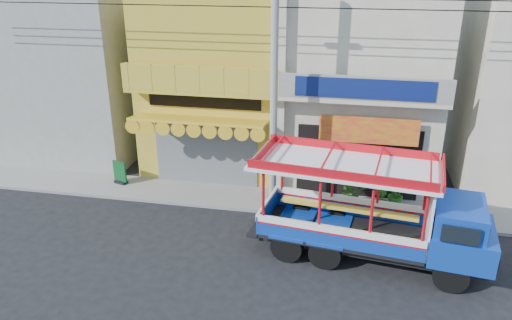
{
  "coord_description": "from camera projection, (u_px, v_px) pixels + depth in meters",
  "views": [
    {
      "loc": [
        1.59,
        -13.0,
        8.84
      ],
      "look_at": [
        -1.46,
        2.5,
        2.33
      ],
      "focal_mm": 35.0,
      "sensor_mm": 36.0,
      "label": 1
    }
  ],
  "objects": [
    {
      "name": "songthaew_truck",
      "position": [
        388.0,
        215.0,
        14.95
      ],
      "size": [
        7.4,
        3.22,
        3.34
      ],
      "color": "black",
      "rests_on": "ground"
    },
    {
      "name": "shophouse_right",
      "position": [
        363.0,
        78.0,
        20.75
      ],
      "size": [
        6.0,
        6.75,
        8.24
      ],
      "color": "#B4A794",
      "rests_on": "ground"
    },
    {
      "name": "ground",
      "position": [
        287.0,
        263.0,
        15.45
      ],
      "size": [
        90.0,
        90.0,
        0.0
      ],
      "primitive_type": "plane",
      "color": "black",
      "rests_on": "ground"
    },
    {
      "name": "utility_pole",
      "position": [
        278.0,
        78.0,
        16.67
      ],
      "size": [
        28.0,
        0.26,
        9.0
      ],
      "color": "gray",
      "rests_on": "ground"
    },
    {
      "name": "potted_plant_a",
      "position": [
        352.0,
        195.0,
        18.41
      ],
      "size": [
        1.13,
        1.05,
        1.04
      ],
      "primitive_type": "imported",
      "rotation": [
        0.0,
        0.0,
        0.3
      ],
      "color": "#2A631C",
      "rests_on": "sidewalk"
    },
    {
      "name": "shophouse_left",
      "position": [
        223.0,
        72.0,
        21.82
      ],
      "size": [
        6.0,
        7.5,
        8.24
      ],
      "color": "gold",
      "rests_on": "ground"
    },
    {
      "name": "party_pilaster",
      "position": [
        280.0,
        96.0,
        18.5
      ],
      "size": [
        0.35,
        0.3,
        8.0
      ],
      "primitive_type": "cube",
      "color": "#B4A794",
      "rests_on": "ground"
    },
    {
      "name": "green_sign",
      "position": [
        120.0,
        174.0,
        20.42
      ],
      "size": [
        0.62,
        0.43,
        0.96
      ],
      "color": "black",
      "rests_on": "sidewalk"
    },
    {
      "name": "potted_plant_b",
      "position": [
        381.0,
        199.0,
        18.14
      ],
      "size": [
        0.69,
        0.69,
        0.98
      ],
      "primitive_type": "imported",
      "rotation": [
        0.0,
        0.0,
        2.32
      ],
      "color": "#2A631C",
      "rests_on": "sidewalk"
    },
    {
      "name": "filler_building_left",
      "position": [
        78.0,
        72.0,
        23.22
      ],
      "size": [
        6.0,
        6.0,
        7.6
      ],
      "primitive_type": "cube",
      "color": "gray",
      "rests_on": "ground"
    },
    {
      "name": "sidewalk",
      "position": [
        301.0,
        203.0,
        19.05
      ],
      "size": [
        30.0,
        2.0,
        0.12
      ],
      "primitive_type": "cube",
      "color": "slate",
      "rests_on": "ground"
    },
    {
      "name": "potted_plant_c",
      "position": [
        396.0,
        194.0,
        18.49
      ],
      "size": [
        0.75,
        0.75,
        1.02
      ],
      "primitive_type": "imported",
      "rotation": [
        0.0,
        0.0,
        4.28
      ],
      "color": "#2A631C",
      "rests_on": "sidewalk"
    }
  ]
}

